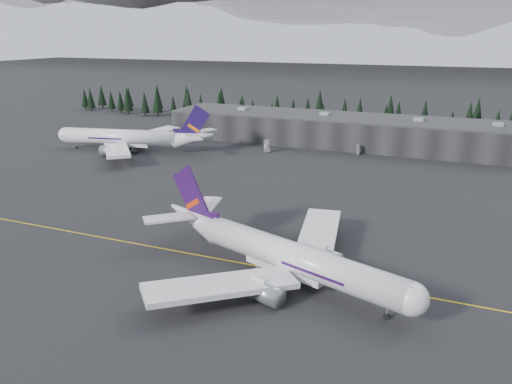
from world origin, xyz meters
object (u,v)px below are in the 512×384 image
at_px(jet_parked, 134,138).
at_px(gse_vehicle_b, 358,153).
at_px(jet_main, 276,252).
at_px(gse_vehicle_a, 267,151).
at_px(terminal, 346,131).

height_order(jet_parked, gse_vehicle_b, jet_parked).
bearing_deg(jet_main, gse_vehicle_a, 130.89).
bearing_deg(jet_main, jet_parked, 157.31).
bearing_deg(gse_vehicle_b, jet_main, -24.32).
relative_size(terminal, gse_vehicle_a, 28.92).
height_order(gse_vehicle_a, gse_vehicle_b, gse_vehicle_b).
xyz_separation_m(jet_parked, gse_vehicle_a, (52.35, 19.02, -4.94)).
distance_m(jet_parked, gse_vehicle_b, 93.23).
xyz_separation_m(terminal, jet_main, (14.60, -129.62, -0.93)).
xyz_separation_m(gse_vehicle_a, gse_vehicle_b, (35.99, 10.35, 0.02)).
bearing_deg(gse_vehicle_b, gse_vehicle_a, -101.04).
xyz_separation_m(jet_parked, gse_vehicle_b, (88.34, 29.37, -4.92)).
distance_m(jet_main, jet_parked, 125.12).
distance_m(jet_main, gse_vehicle_b, 112.42).
bearing_deg(gse_vehicle_a, terminal, 32.57).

